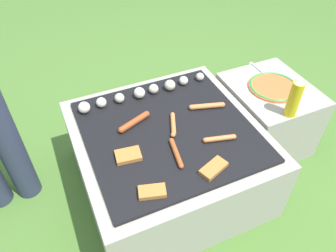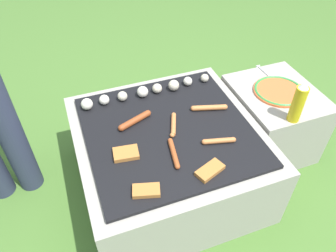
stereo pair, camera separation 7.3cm
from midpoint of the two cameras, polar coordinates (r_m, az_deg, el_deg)
ground_plane at (r=1.87m, az=-1.14°, el=-9.58°), size 14.00×14.00×0.00m
grill at (r=1.71m, az=-1.23°, el=-5.51°), size 0.88×0.88×0.40m
side_ledge at (r=2.02m, az=15.64°, el=1.81°), size 0.43×0.50×0.40m
sausage_front_center at (r=1.44m, az=-0.03°, el=-4.71°), size 0.05×0.18×0.02m
sausage_mid_right at (r=1.59m, az=-7.22°, el=0.70°), size 0.18×0.09×0.03m
sausage_back_right at (r=1.68m, az=5.57°, el=3.46°), size 0.18×0.07×0.03m
sausage_back_center at (r=1.57m, az=-0.42°, el=0.28°), size 0.08×0.16×0.02m
sausage_back_left at (r=1.52m, az=7.62°, el=-2.19°), size 0.16×0.06×0.02m
bread_slice_left at (r=1.45m, az=-8.38°, el=-5.11°), size 0.12×0.09×0.02m
bread_slice_center at (r=1.32m, az=-4.39°, el=-11.36°), size 0.12×0.09×0.02m
bread_slice_right at (r=1.40m, az=6.45°, el=-7.34°), size 0.14×0.10×0.02m
mushroom_row at (r=1.75m, az=-6.01°, el=5.81°), size 0.72×0.07×0.06m
plate_colorful at (r=1.89m, az=16.87°, el=6.54°), size 0.27×0.27×0.02m
condiment_bottle at (r=1.68m, az=20.04°, el=4.65°), size 0.06×0.06×0.22m
fork_utensil at (r=2.03m, az=14.33°, el=9.65°), size 0.02×0.16×0.01m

